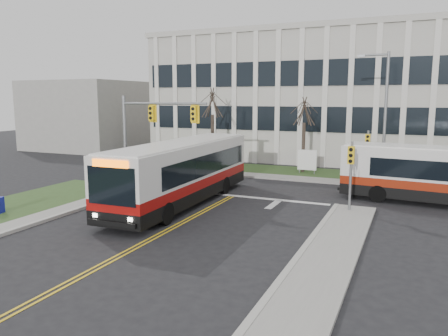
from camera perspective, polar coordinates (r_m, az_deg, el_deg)
ground at (r=20.23m, az=-7.78°, el=-8.30°), size 120.00×120.00×0.00m
sidewalk_east at (r=13.16m, az=9.94°, el=-17.92°), size 2.00×26.00×0.14m
sidewalk_cross at (r=32.61m, az=14.13°, el=-1.70°), size 44.00×1.60×0.14m
building_lawn at (r=35.33m, az=14.89°, el=-0.93°), size 44.00×5.00×0.12m
office_building at (r=46.73m, az=17.48°, el=8.65°), size 40.00×16.00×12.00m
building_annex at (r=55.78m, az=-16.93°, el=6.63°), size 12.00×12.00×8.00m
mast_arm_signal at (r=28.44m, az=-10.16°, el=5.40°), size 6.11×0.38×6.20m
signal_pole_near at (r=23.79m, az=16.23°, el=0.22°), size 0.34×0.39×3.80m
signal_pole_far at (r=32.17m, az=18.22°, el=2.36°), size 0.34×0.39×3.80m
streetlight at (r=32.72m, az=20.05°, el=7.10°), size 2.15×0.25×9.20m
directory_sign at (r=35.13m, az=10.80°, el=0.99°), size 1.50×0.12×2.00m
tree_left at (r=38.04m, az=-1.53°, el=8.33°), size 1.80×1.80×7.70m
tree_mid at (r=35.60m, az=10.45°, el=7.11°), size 1.80×1.80×6.82m
bus_main at (r=25.15m, az=-5.51°, el=-0.73°), size 3.15×13.19×3.50m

